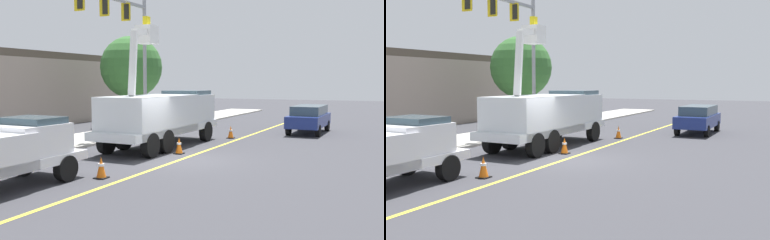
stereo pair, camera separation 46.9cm
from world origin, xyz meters
TOP-DOWN VIEW (x-y plane):
  - ground at (0.00, 0.00)m, footprint 120.00×120.00m
  - sidewalk_far_side at (0.21, 7.41)m, footprint 60.08×5.28m
  - lane_centre_stripe at (0.00, 0.00)m, footprint 49.98×1.56m
  - utility_bucket_truck at (2.82, 2.41)m, footprint 8.27×3.00m
  - passing_minivan at (11.50, -3.21)m, footprint 4.85×2.06m
  - traffic_cone_mid_front at (-4.20, 0.90)m, footprint 0.40×0.40m
  - traffic_cone_mid_rear at (1.20, 0.69)m, footprint 0.40×0.40m
  - traffic_cone_trailing at (7.08, 0.35)m, footprint 0.40×0.40m
  - traffic_signal_mast at (5.50, 6.24)m, footprint 7.06×0.67m
  - street_tree_right at (10.50, 8.97)m, footprint 4.36×4.36m

SIDE VIEW (x-z plane):
  - ground at x=0.00m, z-range 0.00..0.00m
  - lane_centre_stripe at x=0.00m, z-range 0.00..0.01m
  - sidewalk_far_side at x=0.21m, z-range 0.00..0.12m
  - traffic_cone_trailing at x=7.08m, z-range -0.01..0.70m
  - traffic_cone_mid_front at x=-4.20m, z-range -0.01..0.72m
  - traffic_cone_mid_rear at x=1.20m, z-range -0.01..0.72m
  - passing_minivan at x=11.50m, z-range 0.13..1.82m
  - utility_bucket_truck at x=2.82m, z-range -1.61..4.80m
  - street_tree_right at x=10.50m, z-range 0.99..7.34m
  - traffic_signal_mast at x=5.50m, z-range 1.77..10.21m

